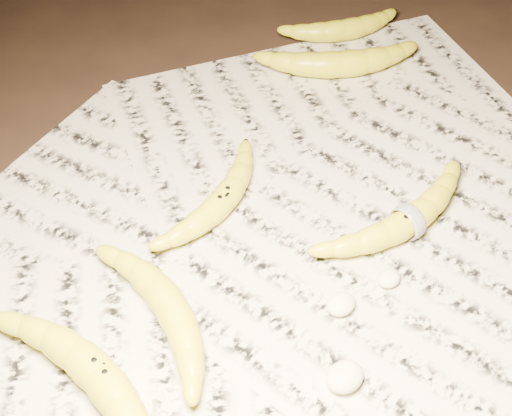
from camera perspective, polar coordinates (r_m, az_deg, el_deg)
ground at (r=0.83m, az=2.26°, el=-4.02°), size 3.00×3.00×0.00m
newspaper_patch at (r=0.83m, az=1.60°, el=-3.09°), size 0.90×0.70×0.01m
banana_left_a at (r=0.72m, az=-12.39°, el=-12.97°), size 0.08×0.23×0.04m
banana_left_b at (r=0.76m, az=-6.90°, el=-7.66°), size 0.08×0.20×0.04m
banana_center at (r=0.86m, az=-2.70°, el=0.75°), size 0.19×0.11×0.03m
banana_taped at (r=0.85m, az=12.08°, el=-0.94°), size 0.21×0.06×0.04m
banana_upper_a at (r=1.08m, az=6.76°, el=11.52°), size 0.21×0.17×0.04m
banana_upper_b at (r=1.16m, az=7.01°, el=14.10°), size 0.17×0.12×0.03m
measuring_tape at (r=0.85m, az=12.08°, el=-0.94°), size 0.00×0.04×0.04m
flesh_chunk_a at (r=0.72m, az=7.13°, el=-13.10°), size 0.04×0.03×0.02m
flesh_chunk_b at (r=0.77m, az=6.84°, el=-7.46°), size 0.03×0.03×0.02m
flesh_chunk_c at (r=0.80m, az=10.62°, el=-5.39°), size 0.03×0.02×0.02m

